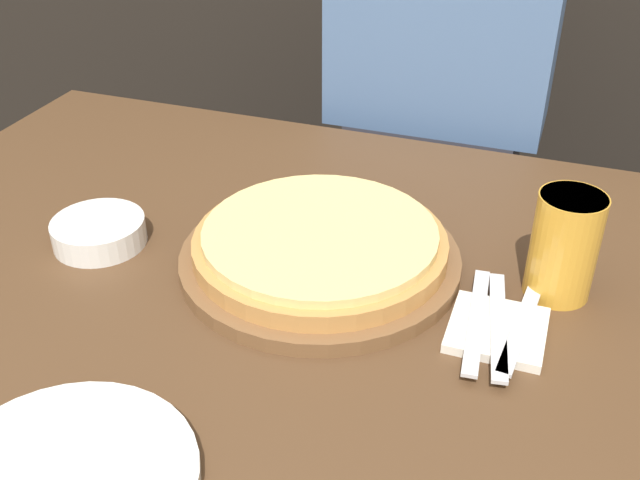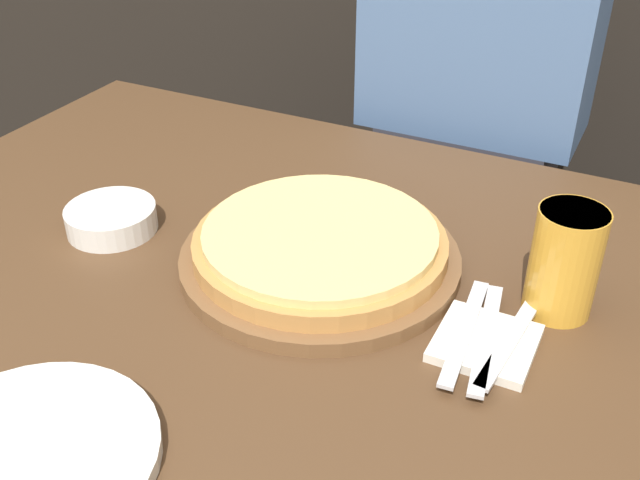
{
  "view_description": "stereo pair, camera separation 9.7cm",
  "coord_description": "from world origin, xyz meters",
  "px_view_note": "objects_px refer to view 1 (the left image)",
  "views": [
    {
      "loc": [
        0.32,
        -0.67,
        1.28
      ],
      "look_at": [
        0.04,
        0.1,
        0.76
      ],
      "focal_mm": 42.0,
      "sensor_mm": 36.0,
      "label": 1
    },
    {
      "loc": [
        0.41,
        -0.63,
        1.28
      ],
      "look_at": [
        0.04,
        0.1,
        0.76
      ],
      "focal_mm": 42.0,
      "sensor_mm": 36.0,
      "label": 2
    }
  ],
  "objects_px": {
    "side_bowl": "(99,232)",
    "dinner_knife": "(498,324)",
    "fork": "(476,320)",
    "beer_glass": "(565,242)",
    "spoon": "(520,329)",
    "pizza_on_board": "(320,249)",
    "diner_person": "(434,149)"
  },
  "relations": [
    {
      "from": "pizza_on_board",
      "to": "spoon",
      "type": "distance_m",
      "value": 0.27
    },
    {
      "from": "fork",
      "to": "dinner_knife",
      "type": "bearing_deg",
      "value": 0.0
    },
    {
      "from": "side_bowl",
      "to": "dinner_knife",
      "type": "bearing_deg",
      "value": -1.45
    },
    {
      "from": "fork",
      "to": "beer_glass",
      "type": "bearing_deg",
      "value": 52.98
    },
    {
      "from": "fork",
      "to": "pizza_on_board",
      "type": "bearing_deg",
      "value": 163.57
    },
    {
      "from": "diner_person",
      "to": "dinner_knife",
      "type": "bearing_deg",
      "value": -72.14
    },
    {
      "from": "dinner_knife",
      "to": "spoon",
      "type": "distance_m",
      "value": 0.03
    },
    {
      "from": "dinner_knife",
      "to": "diner_person",
      "type": "distance_m",
      "value": 0.69
    },
    {
      "from": "pizza_on_board",
      "to": "fork",
      "type": "bearing_deg",
      "value": -16.43
    },
    {
      "from": "dinner_knife",
      "to": "spoon",
      "type": "xyz_separation_m",
      "value": [
        0.03,
        0.0,
        0.0
      ]
    },
    {
      "from": "pizza_on_board",
      "to": "dinner_knife",
      "type": "distance_m",
      "value": 0.25
    },
    {
      "from": "pizza_on_board",
      "to": "diner_person",
      "type": "xyz_separation_m",
      "value": [
        0.03,
        0.58,
        -0.11
      ]
    },
    {
      "from": "side_bowl",
      "to": "dinner_knife",
      "type": "xyz_separation_m",
      "value": [
        0.55,
        -0.01,
        -0.0
      ]
    },
    {
      "from": "dinner_knife",
      "to": "diner_person",
      "type": "xyz_separation_m",
      "value": [
        -0.21,
        0.65,
        -0.1
      ]
    },
    {
      "from": "beer_glass",
      "to": "diner_person",
      "type": "height_order",
      "value": "diner_person"
    },
    {
      "from": "pizza_on_board",
      "to": "side_bowl",
      "type": "height_order",
      "value": "pizza_on_board"
    },
    {
      "from": "beer_glass",
      "to": "dinner_knife",
      "type": "relative_size",
      "value": 0.69
    },
    {
      "from": "spoon",
      "to": "diner_person",
      "type": "distance_m",
      "value": 0.69
    },
    {
      "from": "pizza_on_board",
      "to": "beer_glass",
      "type": "height_order",
      "value": "beer_glass"
    },
    {
      "from": "side_bowl",
      "to": "beer_glass",
      "type": "bearing_deg",
      "value": 8.92
    },
    {
      "from": "pizza_on_board",
      "to": "diner_person",
      "type": "relative_size",
      "value": 0.28
    },
    {
      "from": "pizza_on_board",
      "to": "dinner_knife",
      "type": "xyz_separation_m",
      "value": [
        0.24,
        -0.06,
        -0.01
      ]
    },
    {
      "from": "side_bowl",
      "to": "dinner_knife",
      "type": "height_order",
      "value": "side_bowl"
    },
    {
      "from": "beer_glass",
      "to": "dinner_knife",
      "type": "bearing_deg",
      "value": -117.65
    },
    {
      "from": "pizza_on_board",
      "to": "spoon",
      "type": "relative_size",
      "value": 2.18
    },
    {
      "from": "beer_glass",
      "to": "fork",
      "type": "distance_m",
      "value": 0.15
    },
    {
      "from": "beer_glass",
      "to": "diner_person",
      "type": "relative_size",
      "value": 0.11
    },
    {
      "from": "beer_glass",
      "to": "dinner_knife",
      "type": "xyz_separation_m",
      "value": [
        -0.06,
        -0.11,
        -0.06
      ]
    },
    {
      "from": "diner_person",
      "to": "fork",
      "type": "bearing_deg",
      "value": -74.17
    },
    {
      "from": "fork",
      "to": "spoon",
      "type": "bearing_deg",
      "value": 0.0
    },
    {
      "from": "side_bowl",
      "to": "spoon",
      "type": "height_order",
      "value": "side_bowl"
    },
    {
      "from": "side_bowl",
      "to": "diner_person",
      "type": "xyz_separation_m",
      "value": [
        0.34,
        0.63,
        -0.11
      ]
    }
  ]
}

